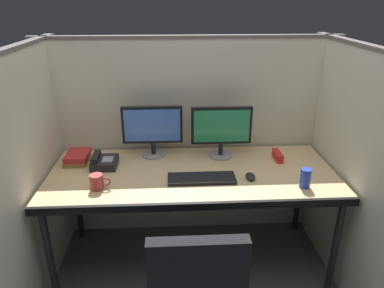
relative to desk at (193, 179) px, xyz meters
name	(u,v)px	position (x,y,z in m)	size (l,w,h in m)	color
cubicle_partition_rear	(189,140)	(0.00, 0.46, 0.10)	(2.21, 0.06, 1.57)	beige
cubicle_partition_left	(34,176)	(-0.99, -0.09, 0.10)	(0.06, 1.41, 1.57)	beige
cubicle_partition_right	(346,168)	(0.99, -0.09, 0.10)	(0.06, 1.41, 1.57)	beige
desk	(193,179)	(0.00, 0.00, 0.00)	(1.90, 0.80, 0.74)	tan
monitor_left	(152,128)	(-0.27, 0.29, 0.27)	(0.43, 0.17, 0.37)	gray
monitor_right	(221,129)	(0.22, 0.25, 0.27)	(0.43, 0.17, 0.37)	gray
keyboard_main	(202,178)	(0.05, -0.11, 0.06)	(0.43, 0.15, 0.02)	black
computer_mouse	(250,176)	(0.37, -0.10, 0.07)	(0.06, 0.10, 0.04)	black
soda_can	(305,178)	(0.68, -0.23, 0.11)	(0.07, 0.07, 0.12)	#263FB2
coffee_mug	(97,182)	(-0.59, -0.18, 0.10)	(0.13, 0.08, 0.09)	#993333
book_stack	(78,157)	(-0.80, 0.21, 0.08)	(0.16, 0.21, 0.07)	olive
desk_phone	(104,162)	(-0.60, 0.13, 0.08)	(0.17, 0.19, 0.09)	black
red_stapler	(278,156)	(0.62, 0.17, 0.08)	(0.04, 0.15, 0.06)	red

